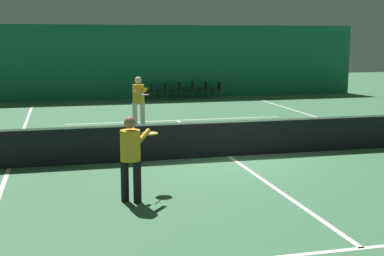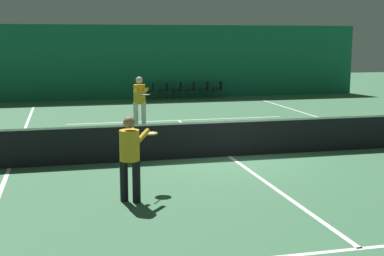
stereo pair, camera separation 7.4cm
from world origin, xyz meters
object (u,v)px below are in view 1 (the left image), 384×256
Objects in this scene: courtside_chair_1 at (163,90)px; tennis_net at (229,137)px; player_far at (139,98)px; courtside_chair_5 at (217,88)px; player_near at (131,152)px; courtside_chair_0 at (149,90)px; courtside_chair_3 at (190,89)px; courtside_chair_4 at (204,89)px; courtside_chair_2 at (177,89)px.

tennis_net is at bearing -3.54° from courtside_chair_1.
player_far is 9.86m from courtside_chair_5.
player_near reaches higher than courtside_chair_0.
courtside_chair_0 is (0.12, 13.41, -0.03)m from tennis_net.
courtside_chair_4 is (0.71, 0.00, 0.00)m from courtside_chair_3.
tennis_net is at bearing 14.46° from player_far.
courtside_chair_1 and courtside_chair_3 have the same top height.
courtside_chair_0 and courtside_chair_1 have the same top height.
courtside_chair_4 is 1.00× the size of courtside_chair_5.
courtside_chair_3 is at bearing 80.48° from tennis_net.
courtside_chair_4 is (2.13, 0.00, 0.00)m from courtside_chair_1.
courtside_chair_1 is 1.00× the size of courtside_chair_5.
tennis_net is 14.29× the size of courtside_chair_4.
courtside_chair_2 and courtside_chair_3 have the same top height.
courtside_chair_3 is at bearing -90.00° from courtside_chair_4.
courtside_chair_5 is (2.13, 0.00, 0.00)m from courtside_chair_2.
courtside_chair_0 is 1.00× the size of courtside_chair_1.
courtside_chair_2 is 0.71m from courtside_chair_3.
courtside_chair_2 is at bearing 156.00° from player_far.
courtside_chair_1 is at bearing -90.00° from courtside_chair_2.
player_far is 8.91m from courtside_chair_2.
tennis_net is 13.50m from courtside_chair_2.
player_near is at bearing -21.75° from courtside_chair_5.
courtside_chair_3 is 1.00× the size of courtside_chair_5.
courtside_chair_4 is at bearing 77.57° from tennis_net.
player_far reaches higher than tennis_net.
player_near reaches higher than courtside_chair_3.
courtside_chair_2 is at bearing 83.45° from tennis_net.
courtside_chair_3 is at bearing 151.86° from player_far.
courtside_chair_2 is at bearing -90.00° from courtside_chair_4.
player_far is at bearing 107.63° from tennis_net.
player_far reaches higher than courtside_chair_1.
tennis_net is 13.60m from courtside_chair_3.
courtside_chair_5 is at bearing 90.00° from courtside_chair_0.
player_near is 17.97m from courtside_chair_5.
courtside_chair_2 is at bearing 16.43° from player_near.
courtside_chair_1 is at bearing 90.00° from courtside_chair_0.
courtside_chair_3 is (2.25, 13.41, -0.03)m from tennis_net.
player_near reaches higher than courtside_chair_1.
player_near is 1.95× the size of courtside_chair_0.
courtside_chair_5 is (1.42, 0.00, 0.00)m from courtside_chair_3.
courtside_chair_0 is 1.00× the size of courtside_chair_2.
courtside_chair_3 is at bearing 90.00° from courtside_chair_2.
courtside_chair_4 is (4.58, 8.31, -0.54)m from player_far.
courtside_chair_5 is at bearing 90.00° from courtside_chair_4.
player_near is 1.95× the size of courtside_chair_4.
courtside_chair_0 is at bearing -90.00° from courtside_chair_5.
tennis_net is at bearing -6.55° from courtside_chair_2.
courtside_chair_1 is (0.83, 13.41, -0.03)m from tennis_net.
courtside_chair_4 and courtside_chair_5 have the same top height.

